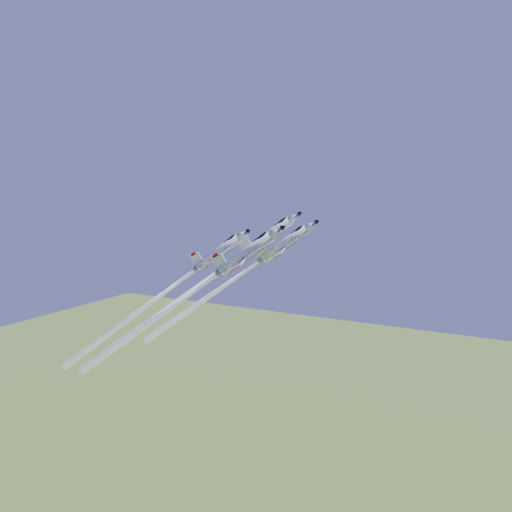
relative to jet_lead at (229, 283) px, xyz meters
The scene contains 4 objects.
jet_lead is the anchor object (origin of this frame).
jet_left 10.60m from the jet_lead, 168.15° to the left, with size 50.83×19.37×46.09m.
jet_right 13.03m from the jet_lead, 119.21° to the right, with size 48.77×17.97×43.78m.
jet_slot 19.42m from the jet_lead, 164.28° to the right, with size 50.04×19.10×45.40m.
Camera 1 is at (56.10, -103.00, 109.17)m, focal length 40.00 mm.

